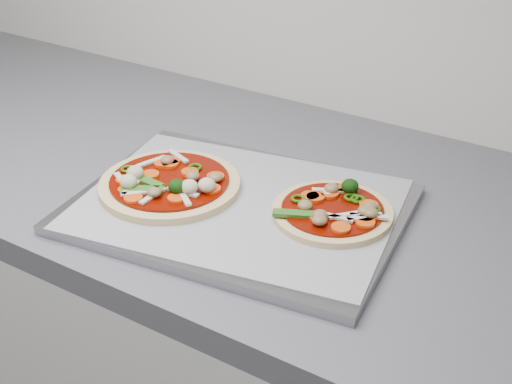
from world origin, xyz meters
The scene contains 5 objects.
countertop centered at (0.00, 1.30, 0.88)m, with size 3.60×0.60×0.04m, color #57575E.
baking_tray centered at (-0.26, 1.22, 0.91)m, with size 0.44×0.32×0.01m, color gray.
parchment centered at (-0.26, 1.22, 0.92)m, with size 0.42×0.30×0.00m, color gray.
pizza_left centered at (-0.36, 1.20, 0.93)m, with size 0.24×0.24×0.03m.
pizza_right centered at (-0.13, 1.26, 0.92)m, with size 0.18×0.18×0.03m.
Camera 1 is at (0.20, 0.53, 1.41)m, focal length 50.00 mm.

